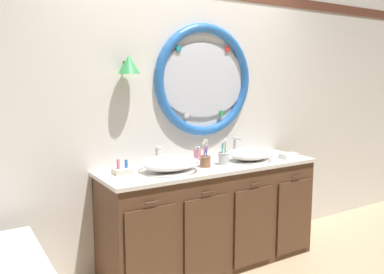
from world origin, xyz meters
TOP-DOWN VIEW (x-y plane):
  - back_wall_assembly at (0.01, 0.59)m, footprint 6.40×0.26m
  - vanity_counter at (0.10, 0.27)m, footprint 1.89×0.60m
  - sink_basin_left at (-0.30, 0.24)m, footprint 0.46×0.46m
  - sink_basin_right at (0.50, 0.24)m, footprint 0.41×0.41m
  - faucet_set_left at (-0.30, 0.47)m, footprint 0.23×0.11m
  - faucet_set_right at (0.50, 0.47)m, footprint 0.22×0.11m
  - toothbrush_holder_left at (0.01, 0.22)m, footprint 0.09×0.09m
  - toothbrush_holder_right at (0.19, 0.23)m, footprint 0.09×0.09m
  - soap_dispenser at (0.04, 0.39)m, footprint 0.06×0.07m
  - folded_hand_towel at (0.84, 0.12)m, footprint 0.17×0.10m
  - toiletry_basket at (-0.65, 0.36)m, footprint 0.14×0.11m

SIDE VIEW (x-z plane):
  - vanity_counter at x=0.10m, z-range 0.00..0.88m
  - folded_hand_towel at x=0.84m, z-range 0.87..0.92m
  - toiletry_basket at x=-0.65m, z-range 0.84..0.96m
  - toothbrush_holder_left at x=0.01m, z-range 0.82..1.04m
  - sink_basin_right at x=0.50m, z-range 0.88..0.98m
  - toothbrush_holder_right at x=0.19m, z-range 0.82..1.04m
  - faucet_set_left at x=-0.30m, z-range 0.85..1.02m
  - soap_dispenser at x=0.04m, z-range 0.86..1.01m
  - sink_basin_left at x=-0.30m, z-range 0.88..1.01m
  - faucet_set_right at x=0.50m, z-range 0.85..1.03m
  - back_wall_assembly at x=0.01m, z-range 0.02..2.62m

